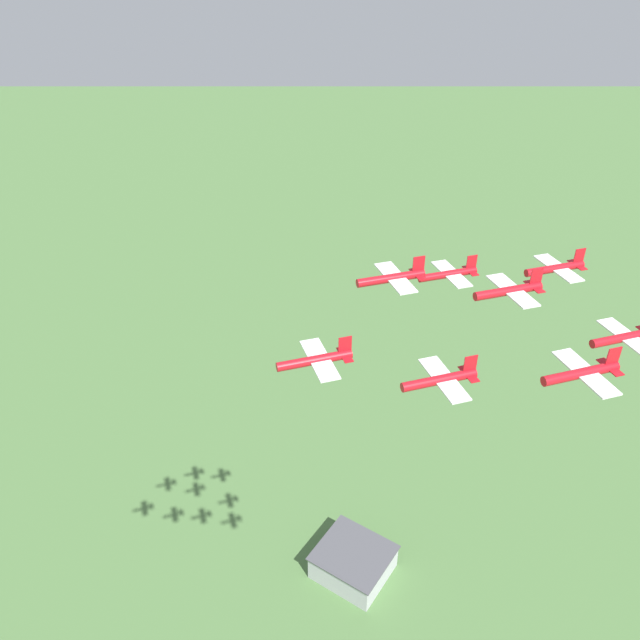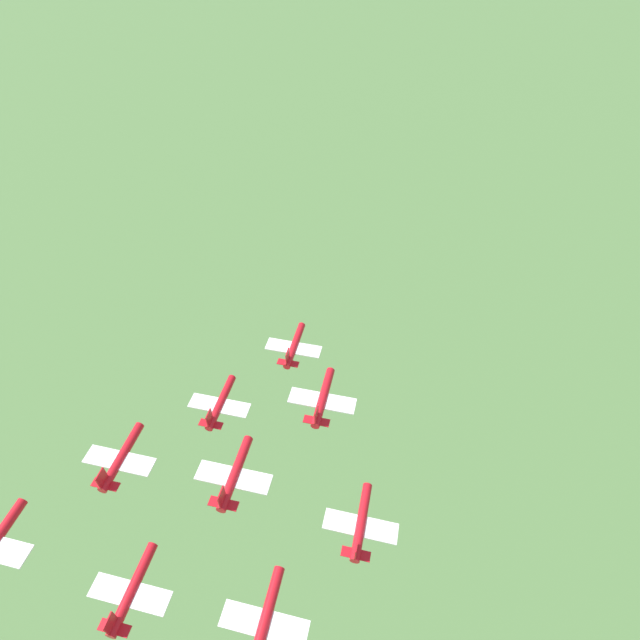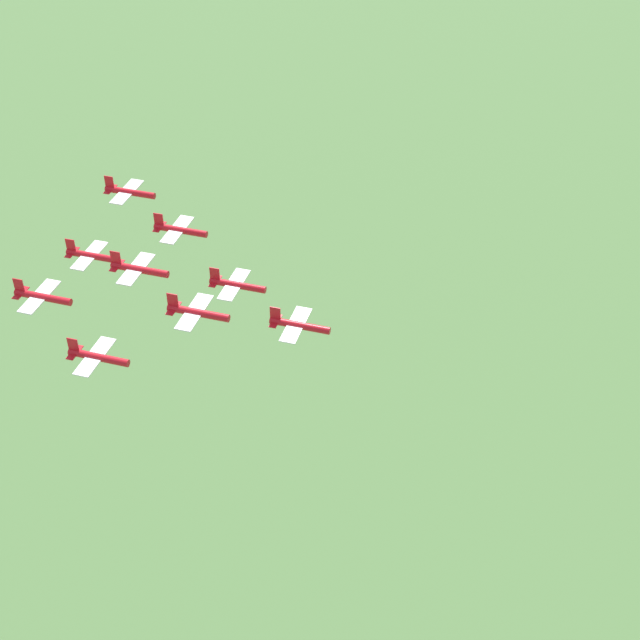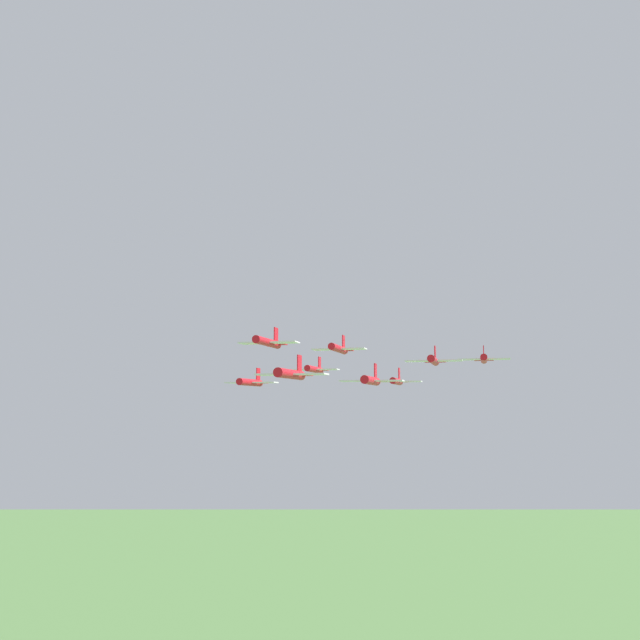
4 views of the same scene
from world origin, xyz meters
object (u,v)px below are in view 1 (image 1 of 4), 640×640
jet_2 (394,278)px  jet_3 (584,373)px  jet_5 (450,274)px  jet_8 (557,268)px  jet_0 (318,359)px  jet_1 (442,379)px  jet_7 (626,337)px  jet_4 (511,290)px  hangar (353,562)px

jet_2 → jet_3: bearing=-150.5°
jet_5 → jet_8: size_ratio=1.00×
jet_0 → jet_1: bearing=-120.5°
jet_7 → jet_0: bearing=78.9°
jet_0 → jet_4: bearing=-90.0°
jet_1 → jet_3: 14.51m
jet_2 → jet_8: jet_2 is taller
jet_2 → jet_3: jet_2 is taller
jet_3 → jet_0: bearing=59.5°
hangar → jet_8: size_ratio=3.43×
hangar → jet_2: 194.93m
jet_2 → jet_7: size_ratio=1.00×
jet_7 → jet_8: 14.50m
jet_0 → jet_4: (19.03, -15.20, 4.90)m
jet_2 → jet_7: 28.65m
jet_0 → jet_7: size_ratio=1.00×
jet_7 → jet_2: bearing=59.5°
jet_2 → jet_8: bearing=-90.0°
jet_1 → jet_7: bearing=-90.0°
hangar → jet_8: (-56.02, -60.60, 171.57)m
jet_1 → jet_4: (13.99, -2.01, 5.31)m
jet_1 → jet_8: (27.97, -4.01, 2.86)m
jet_1 → jet_7: (19.03, -15.20, 0.66)m
jet_2 → jet_4: (5.04, -13.20, -0.05)m
jet_3 → jet_8: 24.71m
jet_0 → jet_3: 28.40m
jet_1 → jet_3: size_ratio=1.00×
jet_0 → jet_5: bearing=-59.5°
hangar → jet_7: (-64.96, -71.80, 169.38)m
jet_7 → jet_1: bearing=90.0°
jet_2 → jet_3: size_ratio=1.00×
hangar → jet_0: 196.00m
hangar → jet_5: 185.85m
jet_8 → jet_7: bearing=-180.0°
jet_0 → jet_2: (13.99, -2.01, 4.95)m
jet_3 → jet_7: (13.99, -2.01, -2.62)m
jet_0 → jet_4: 24.84m
jet_0 → jet_1: size_ratio=1.00×
hangar → jet_4: bearing=-140.1°
jet_2 → jet_8: (19.03, -15.20, -2.50)m
jet_4 → jet_7: size_ratio=1.00×
jet_1 → jet_0: bearing=59.5°
jet_0 → jet_3: size_ratio=1.00×
jet_3 → jet_2: bearing=29.5°
jet_4 → jet_8: 14.34m
jet_5 → jet_7: jet_7 is taller
jet_8 → jet_0: bearing=101.1°
jet_1 → jet_3: (5.04, -13.20, 3.28)m
jet_1 → jet_5: jet_5 is taller
hangar → jet_2: bearing=-148.8°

